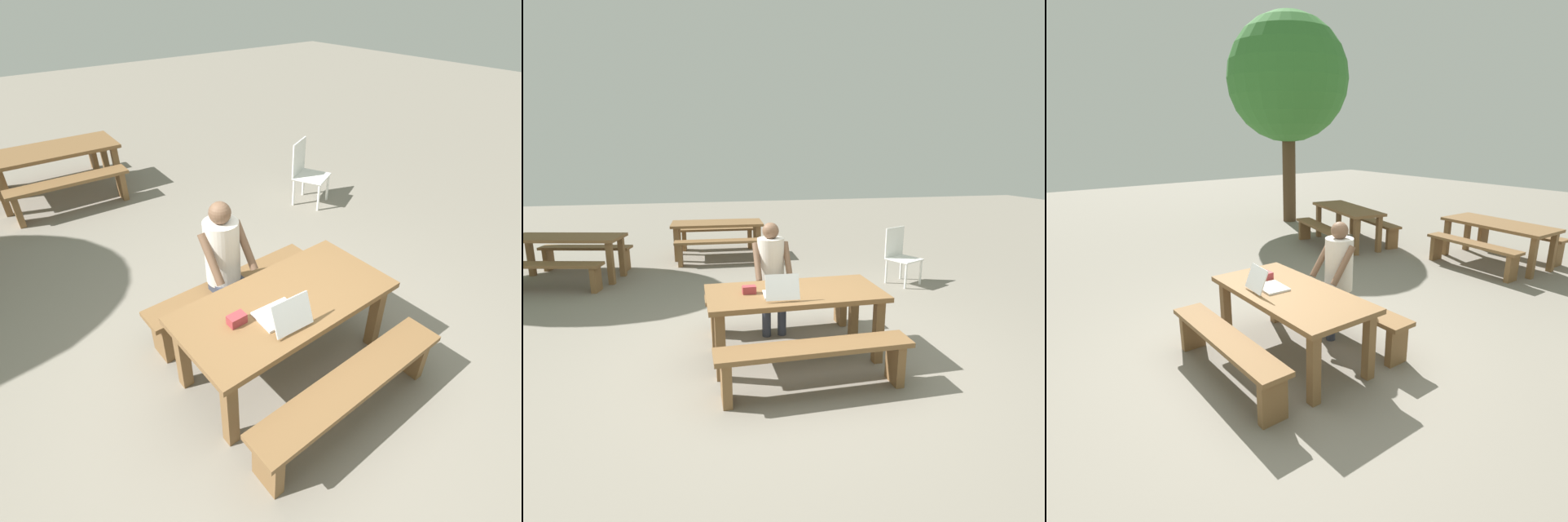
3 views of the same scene
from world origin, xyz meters
The scene contains 11 objects.
ground_plane centered at (0.00, 0.00, 0.00)m, with size 30.00×30.00×0.00m, color gray.
picnic_table_front centered at (0.00, 0.00, 0.60)m, with size 1.76×0.85×0.71m.
bench_near centered at (0.00, -0.73, 0.33)m, with size 1.74×0.30×0.44m.
bench_far centered at (0.00, 0.73, 0.33)m, with size 1.74×0.30×0.44m.
laptop centered at (-0.18, -0.17, 0.77)m, with size 0.34×0.37×0.25m.
small_pouch centered at (-0.46, 0.02, 0.74)m, with size 0.13×0.08×0.08m.
person_seated centered at (-0.10, 0.69, 0.75)m, with size 0.42×0.41×1.29m.
plastic_chair centered at (2.30, 2.16, 0.47)m, with size 0.59×0.59×0.89m.
picnic_table_rear centered at (-0.43, 4.67, 0.60)m, with size 1.84×0.91×0.70m.
bench_rear_south centered at (-0.47, 3.98, 0.34)m, with size 1.63×0.39×0.47m.
bench_rear_north centered at (-0.40, 5.36, 0.34)m, with size 1.63×0.39×0.47m.
Camera 1 is at (-1.70, -1.83, 2.79)m, focal length 28.62 mm.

